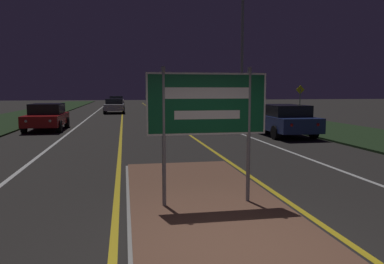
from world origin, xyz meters
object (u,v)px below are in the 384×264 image
Objects in this scene: car_receding_1 at (174,109)px; car_approaching_0 at (47,116)px; streetlight_right_near at (242,34)px; car_approaching_1 at (114,105)px; car_receding_0 at (282,119)px; highway_sign at (207,109)px; warning_sign at (300,100)px; car_receding_2 at (161,103)px; car_approaching_2 at (116,101)px.

car_approaching_0 is at bearing -135.06° from car_receding_1.
streetlight_right_near is 2.02× the size of car_approaching_1.
highway_sign is at bearing -120.05° from car_receding_0.
warning_sign is (4.04, 6.36, 0.76)m from car_receding_0.
car_receding_2 is 8.99m from car_approaching_2.
highway_sign reaches higher than car_approaching_2.
car_receding_1 is (-3.55, 12.35, -0.05)m from car_receding_0.
car_approaching_1 is at bearing 77.93° from car_approaching_0.
streetlight_right_near reaches higher than car_approaching_2.
car_approaching_1 is (3.18, 14.89, -0.02)m from car_approaching_0.
highway_sign is at bearing -95.94° from car_receding_1.
highway_sign is 15.72m from car_approaching_0.
car_receding_2 is 0.99× the size of car_approaching_1.
warning_sign is at bearing -66.18° from car_receding_2.
car_receding_2 is at bearing 98.48° from car_receding_0.
car_receding_2 is (-3.49, 23.42, 0.04)m from car_receding_0.
streetlight_right_near reaches higher than warning_sign.
streetlight_right_near is 9.11m from car_receding_0.
car_receding_0 is (-0.42, -7.58, -5.05)m from streetlight_right_near.
car_receding_1 is 0.98× the size of car_approaching_0.
car_receding_0 is 12.85m from car_receding_1.
highway_sign reaches higher than car_approaching_0.
car_receding_0 is at bearing -21.39° from car_approaching_0.
streetlight_right_near is at bearing -69.64° from car_approaching_2.
warning_sign reaches higher than car_receding_1.
car_receding_0 is 1.17× the size of car_approaching_0.
car_approaching_2 reaches higher than car_approaching_1.
car_receding_0 is (5.90, 10.20, -1.03)m from highway_sign.
car_approaching_1 is at bearing 94.55° from highway_sign.
car_receding_0 is 32.12m from car_approaching_2.
car_approaching_0 is at bearing 110.68° from highway_sign.
warning_sign is at bearing 57.57° from car_receding_0.
car_approaching_1 is at bearing -89.86° from car_approaching_2.
car_receding_0 is 2.03× the size of warning_sign.
streetlight_right_near is at bearing 161.40° from warning_sign.
car_receding_0 is at bearing -81.52° from car_receding_2.
car_approaching_2 is at bearing 110.36° from streetlight_right_near.
warning_sign is at bearing 59.02° from highway_sign.
highway_sign is 0.50× the size of car_receding_0.
warning_sign is (7.53, -17.07, 0.71)m from car_receding_2.
streetlight_right_near reaches higher than car_receding_1.
car_receding_0 reaches higher than car_approaching_2.
streetlight_right_near is 3.61× the size of warning_sign.
highway_sign is 0.57× the size of car_receding_2.
car_receding_0 is at bearing 59.95° from highway_sign.
car_receding_1 is (2.35, 22.54, -1.08)m from highway_sign.
car_receding_2 is 18.67m from warning_sign.
car_receding_2 is 6.25m from car_approaching_1.
streetlight_right_near is 5.74m from warning_sign.
car_approaching_1 is 0.89× the size of car_approaching_2.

